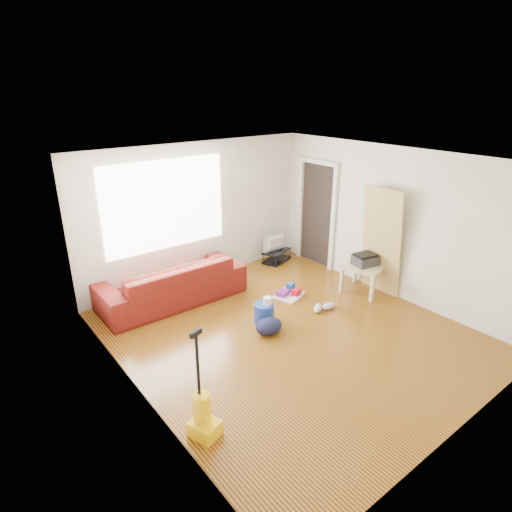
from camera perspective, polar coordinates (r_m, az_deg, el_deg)
room at (r=5.96m, az=4.30°, el=0.90°), size 4.51×5.01×2.51m
sofa at (r=7.37m, az=-10.91°, el=-5.87°), size 2.40×0.94×0.70m
tv_stand at (r=8.79m, az=2.73°, el=0.07°), size 0.71×0.54×0.23m
tv at (r=8.69m, az=2.77°, el=1.75°), size 0.57×0.08×0.33m
side_table at (r=7.63m, az=14.23°, el=-1.70°), size 0.75×0.75×0.50m
printer at (r=7.56m, az=14.36°, el=-0.45°), size 0.45×0.38×0.21m
bucket at (r=6.63m, az=1.06°, el=-8.79°), size 0.32×0.32×0.31m
toilet_paper at (r=6.52m, az=1.52°, el=-7.19°), size 0.13×0.13×0.12m
cleaning_tray at (r=7.39m, az=4.43°, el=-4.96°), size 0.59×0.53×0.18m
backpack at (r=6.37m, az=1.71°, el=-10.20°), size 0.45×0.38×0.23m
sneakers at (r=7.01m, az=8.98°, el=-6.74°), size 0.47×0.25×0.11m
vacuum at (r=4.71m, az=-7.07°, el=-20.41°), size 0.33×0.35×1.21m
door_panel at (r=7.85m, az=15.69°, el=-4.54°), size 0.23×0.75×1.86m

